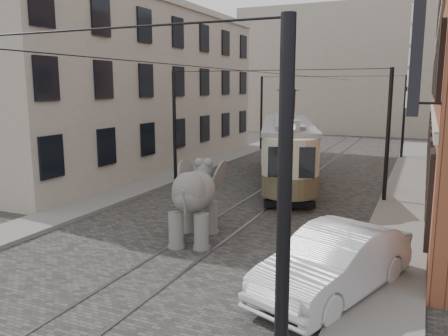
% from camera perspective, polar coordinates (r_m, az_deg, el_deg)
% --- Properties ---
extents(ground, '(120.00, 120.00, 0.00)m').
position_cam_1_polar(ground, '(17.43, 0.12, -7.16)').
color(ground, '#494643').
extents(tram_rails, '(1.54, 80.00, 0.02)m').
position_cam_1_polar(tram_rails, '(17.42, 0.12, -7.12)').
color(tram_rails, slate).
rests_on(tram_rails, ground).
extents(sidewalk_right, '(2.00, 60.00, 0.15)m').
position_cam_1_polar(sidewalk_right, '(16.07, 20.35, -9.03)').
color(sidewalk_right, slate).
rests_on(sidewalk_right, ground).
extents(sidewalk_left, '(2.00, 60.00, 0.15)m').
position_cam_1_polar(sidewalk_left, '(20.80, -16.55, -4.51)').
color(sidewalk_left, slate).
rests_on(sidewalk_left, ground).
extents(stucco_building, '(7.00, 24.00, 10.00)m').
position_cam_1_polar(stucco_building, '(30.83, -11.31, 9.59)').
color(stucco_building, gray).
rests_on(stucco_building, ground).
extents(distant_block, '(28.00, 10.00, 14.00)m').
position_cam_1_polar(distant_block, '(55.67, 17.35, 11.53)').
color(distant_block, gray).
rests_on(distant_block, ground).
extents(catenary, '(11.00, 30.20, 6.00)m').
position_cam_1_polar(catenary, '(21.49, 5.04, 4.26)').
color(catenary, black).
rests_on(catenary, ground).
extents(tram, '(6.36, 12.89, 5.04)m').
position_cam_1_polar(tram, '(25.40, 7.86, 4.01)').
color(tram, beige).
rests_on(tram, ground).
extents(elephant, '(3.38, 4.74, 2.62)m').
position_cam_1_polar(elephant, '(15.50, -3.76, -4.35)').
color(elephant, '#615F5A').
rests_on(elephant, ground).
extents(parked_car, '(3.49, 5.48, 1.70)m').
position_cam_1_polar(parked_car, '(11.96, 13.64, -11.37)').
color(parked_car, silver).
rests_on(parked_car, ground).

